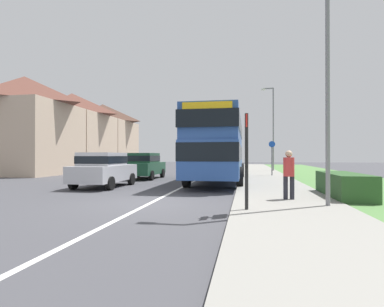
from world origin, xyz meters
name	(u,v)px	position (x,y,z in m)	size (l,w,h in m)	color
ground_plane	(151,203)	(0.00, 0.00, 0.00)	(120.00, 120.00, 0.00)	#424247
lane_marking_centre	(194,181)	(0.00, 8.00, 0.00)	(0.14, 60.00, 0.01)	silver
pavement_near_side	(271,185)	(4.20, 6.00, 0.06)	(3.20, 68.00, 0.12)	gray
grass_verge_seaward	(366,187)	(8.50, 6.00, 0.04)	(6.00, 68.00, 0.08)	#517F42
roadside_hedge	(343,186)	(6.30, 1.92, 0.45)	(1.10, 3.34, 0.90)	#2D5128
double_decker_bus	(218,144)	(1.46, 7.56, 2.14)	(2.80, 10.05, 3.70)	#284C93
parked_car_silver	(104,168)	(-3.69, 4.17, 0.90)	(1.95, 3.96, 1.64)	#B7B7BC
parked_car_dark_green	(144,165)	(-3.54, 9.43, 0.91)	(1.98, 3.94, 1.67)	#19472D
pedestrian_at_stop	(289,172)	(4.33, 0.72, 0.98)	(0.34, 0.34, 1.67)	#23232D
bus_stop_sign	(247,154)	(3.00, -1.34, 1.54)	(0.09, 0.52, 2.60)	black
cycle_route_sign	(272,157)	(4.78, 12.48, 1.43)	(0.44, 0.08, 2.52)	slate
street_lamp_near	(324,38)	(5.14, -0.33, 4.81)	(1.14, 0.20, 8.49)	slate
street_lamp_mid	(272,124)	(5.38, 19.36, 4.43)	(1.14, 0.20, 7.75)	slate
house_terrace_far_side	(72,132)	(-14.43, 18.73, 3.92)	(6.99, 19.88, 7.83)	#C1A88E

